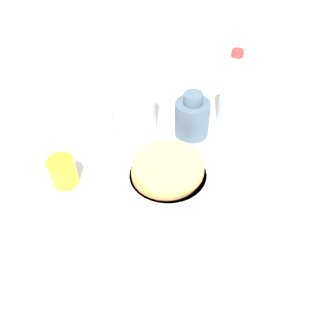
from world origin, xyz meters
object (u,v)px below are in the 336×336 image
Objects in this scene: water_bottle_near at (232,92)px; pancake_stack at (168,168)px; juice_glass at (63,172)px; plate at (168,175)px; cream_jug at (192,117)px; water_bottle_mid at (143,102)px.

pancake_stack is at bearing 100.06° from water_bottle_near.
plate is at bearing -127.99° from juice_glass.
juice_glass is 0.53m from water_bottle_near.
cream_jug is 0.15m from water_bottle_mid.
cream_jug is at bearing -62.94° from plate.
water_bottle_near is (-0.04, -0.12, 0.06)m from cream_jug.
pancake_stack is at bearing 158.39° from water_bottle_mid.
juice_glass is at bearing 77.42° from water_bottle_near.
plate is at bearing 158.88° from water_bottle_mid.
cream_jug is 0.14m from water_bottle_near.
cream_jug reaches higher than pancake_stack.
water_bottle_mid is (0.10, 0.11, 0.05)m from cream_jug.
juice_glass is (0.17, 0.21, 0.00)m from pancake_stack.
juice_glass is at bearing 52.01° from plate.
cream_jug is at bearing -131.99° from water_bottle_mid.
plate is 0.03m from pancake_stack.
plate is 1.18× the size of pancake_stack.
plate is 0.92× the size of water_bottle_near.
juice_glass is 0.55× the size of cream_jug.
plate is 0.23m from water_bottle_mid.
plate is at bearing 117.06° from cream_jug.
water_bottle_near is at bearing -102.58° from juice_glass.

